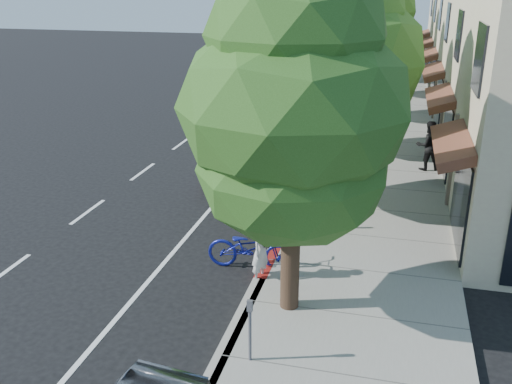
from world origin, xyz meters
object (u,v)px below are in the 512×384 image
(street_tree_2, at_px, (351,55))
(dark_sedan, at_px, (279,139))
(street_tree_0, at_px, (294,112))
(street_tree_4, at_px, (371,17))
(silver_suv, at_px, (257,153))
(white_pickup, at_px, (339,89))
(dark_suv_far, at_px, (321,83))
(street_tree_3, at_px, (363,32))
(cyclist, at_px, (261,251))
(bicycle, at_px, (251,248))
(street_tree_1, at_px, (332,63))
(pedestrian, at_px, (428,146))
(street_tree_5, at_px, (376,13))

(street_tree_2, relative_size, dark_sedan, 1.47)
(street_tree_0, xyz_separation_m, dark_sedan, (-2.57, 11.00, -3.64))
(street_tree_2, height_order, street_tree_4, street_tree_4)
(silver_suv, relative_size, white_pickup, 1.05)
(dark_sedan, relative_size, white_pickup, 0.82)
(silver_suv, bearing_deg, dark_suv_far, 95.13)
(street_tree_3, xyz_separation_m, dark_suv_far, (-2.68, 5.73, -3.51))
(street_tree_0, distance_m, cyclist, 3.87)
(cyclist, bearing_deg, bicycle, 50.41)
(street_tree_4, xyz_separation_m, dark_sedan, (-2.57, -13.00, -3.91))
(street_tree_0, bearing_deg, street_tree_3, 90.00)
(street_tree_1, distance_m, pedestrian, 6.38)
(bicycle, relative_size, white_pickup, 0.39)
(street_tree_2, relative_size, cyclist, 4.16)
(street_tree_2, bearing_deg, street_tree_4, 90.00)
(street_tree_2, relative_size, pedestrian, 3.70)
(street_tree_0, xyz_separation_m, street_tree_5, (-0.00, 30.00, 0.19))
(street_tree_5, bearing_deg, pedestrian, -81.02)
(bicycle, relative_size, dark_suv_far, 0.43)
(street_tree_4, xyz_separation_m, street_tree_5, (0.00, 6.00, -0.07))
(street_tree_5, height_order, white_pickup, street_tree_5)
(street_tree_1, height_order, street_tree_3, street_tree_1)
(silver_suv, height_order, white_pickup, silver_suv)
(bicycle, relative_size, dark_sedan, 0.47)
(dark_suv_far, bearing_deg, dark_sedan, -85.80)
(street_tree_1, xyz_separation_m, dark_sedan, (-2.57, 5.00, -3.75))
(street_tree_4, relative_size, dark_suv_far, 1.46)
(silver_suv, bearing_deg, street_tree_4, 85.20)
(street_tree_0, bearing_deg, pedestrian, 73.38)
(white_pickup, bearing_deg, pedestrian, -71.11)
(street_tree_0, distance_m, silver_suv, 9.93)
(street_tree_3, relative_size, street_tree_5, 0.92)
(street_tree_1, relative_size, street_tree_5, 0.98)
(street_tree_2, distance_m, street_tree_3, 6.01)
(street_tree_1, bearing_deg, street_tree_2, 90.00)
(silver_suv, bearing_deg, white_pickup, 89.90)
(street_tree_4, xyz_separation_m, cyclist, (-0.90, -22.87, -3.85))
(dark_sedan, bearing_deg, street_tree_3, 70.63)
(street_tree_4, distance_m, street_tree_5, 6.00)
(street_tree_5, xyz_separation_m, dark_suv_far, (-2.68, -6.27, -3.73))
(street_tree_2, bearing_deg, cyclist, -94.75)
(street_tree_0, relative_size, street_tree_5, 0.93)
(street_tree_0, bearing_deg, white_pickup, 93.73)
(street_tree_5, bearing_deg, street_tree_2, -90.00)
(street_tree_5, xyz_separation_m, bicycle, (-1.30, -28.30, -4.02))
(street_tree_1, height_order, cyclist, street_tree_1)
(street_tree_0, height_order, street_tree_1, street_tree_1)
(street_tree_3, relative_size, cyclist, 4.37)
(cyclist, height_order, white_pickup, cyclist)
(bicycle, height_order, white_pickup, white_pickup)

